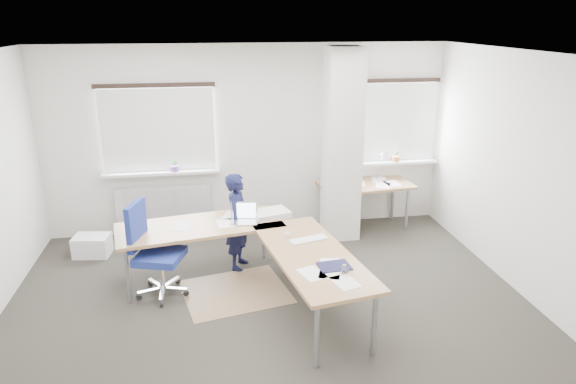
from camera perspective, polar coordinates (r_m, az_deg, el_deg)
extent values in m
plane|color=#2A2722|center=(5.96, -1.88, -13.00)|extent=(6.00, 6.00, 0.00)
cube|color=beige|center=(7.75, -4.43, 5.80)|extent=(6.00, 0.04, 2.80)
cube|color=beige|center=(3.14, 4.05, -15.12)|extent=(6.00, 0.04, 2.80)
cube|color=beige|center=(6.44, 25.48, 1.25)|extent=(0.04, 5.00, 2.80)
cube|color=white|center=(5.07, -2.23, 14.93)|extent=(6.00, 5.00, 0.04)
cube|color=beige|center=(7.45, 6.01, 5.13)|extent=(0.50, 0.50, 2.78)
cube|color=white|center=(7.68, -14.21, 6.69)|extent=(1.60, 0.04, 1.20)
cube|color=white|center=(7.64, -14.24, 6.63)|extent=(1.60, 0.02, 1.20)
cube|color=white|center=(7.76, -13.89, 2.11)|extent=(1.70, 0.20, 0.04)
cube|color=white|center=(8.19, 11.94, 7.60)|extent=(1.20, 0.04, 1.20)
cube|color=white|center=(8.16, 12.04, 7.54)|extent=(1.20, 0.02, 1.20)
cube|color=white|center=(8.27, 11.82, 3.29)|extent=(1.30, 0.20, 0.04)
cube|color=silver|center=(7.95, -13.58, -1.51)|extent=(1.40, 0.10, 0.60)
cylinder|color=#693D86|center=(7.71, -12.45, 2.58)|extent=(0.12, 0.12, 0.08)
imported|color=#275F26|center=(7.70, -12.47, 2.88)|extent=(0.09, 0.06, 0.17)
cylinder|color=#AC6842|center=(8.24, 11.89, 3.65)|extent=(0.12, 0.12, 0.08)
imported|color=#275F26|center=(8.23, 11.91, 3.94)|extent=(0.09, 0.07, 0.17)
cube|color=#826547|center=(6.35, -5.87, -10.94)|extent=(1.40, 1.25, 0.01)
cube|color=white|center=(7.65, -20.92, -5.58)|extent=(0.52, 0.40, 0.29)
cube|color=#9B7043|center=(6.41, -9.78, -3.77)|extent=(2.11, 1.14, 0.04)
cube|color=#9B7043|center=(5.59, 2.63, -7.01)|extent=(1.14, 2.11, 0.04)
cylinder|color=#98979D|center=(6.22, -17.37, -8.83)|extent=(0.05, 0.05, 0.69)
cylinder|color=#98979D|center=(6.76, -17.62, -6.55)|extent=(0.05, 0.05, 0.69)
cylinder|color=#98979D|center=(7.00, -2.76, -4.74)|extent=(0.05, 0.05, 0.69)
cylinder|color=#98979D|center=(4.95, 3.23, -15.63)|extent=(0.05, 0.05, 0.69)
cylinder|color=#98979D|center=(5.18, 9.57, -14.20)|extent=(0.05, 0.05, 0.69)
cylinder|color=#98979D|center=(6.60, 2.09, -6.26)|extent=(0.05, 0.05, 0.69)
cube|color=#B7B7BC|center=(6.39, -4.91, -3.34)|extent=(0.36, 0.27, 0.01)
cube|color=#B7B7BC|center=(6.46, -4.88, -2.03)|extent=(0.33, 0.09, 0.22)
cube|color=silver|center=(6.46, -4.88, -2.03)|extent=(0.29, 0.07, 0.19)
cube|color=white|center=(5.88, 2.33, -5.30)|extent=(0.46, 0.25, 0.02)
cube|color=black|center=(5.31, 5.16, -8.20)|extent=(0.34, 0.27, 0.01)
cube|color=silver|center=(6.57, -1.93, -2.40)|extent=(0.52, 0.43, 0.07)
imported|color=white|center=(5.94, -0.08, -4.79)|extent=(0.07, 0.07, 0.07)
cylinder|color=silver|center=(5.16, 6.30, -8.60)|extent=(0.07, 0.07, 0.10)
cube|color=#9B7043|center=(7.94, 8.60, 0.80)|extent=(1.46, 0.83, 0.04)
cylinder|color=#98979D|center=(7.64, 5.04, -2.72)|extent=(0.05, 0.05, 0.69)
cylinder|color=#98979D|center=(8.10, 13.08, -1.87)|extent=(0.05, 0.05, 0.69)
cylinder|color=#98979D|center=(8.08, 3.86, -1.46)|extent=(0.05, 0.05, 0.69)
cylinder|color=#98979D|center=(8.52, 11.55, -0.72)|extent=(0.05, 0.05, 0.69)
cube|color=#B7B7BC|center=(7.89, 6.78, 0.96)|extent=(0.40, 0.37, 0.01)
cube|color=#B7B7BC|center=(7.93, 6.20, 1.93)|extent=(0.31, 0.21, 0.22)
cube|color=silver|center=(7.93, 6.20, 1.93)|extent=(0.26, 0.18, 0.19)
cylinder|color=silver|center=(8.27, 10.17, 1.67)|extent=(0.10, 0.10, 0.02)
cylinder|color=silver|center=(8.22, 10.25, 2.93)|extent=(0.02, 0.16, 0.38)
cylinder|color=silver|center=(8.05, 10.62, 4.20)|extent=(0.02, 0.29, 0.13)
cone|color=silver|center=(7.93, 10.94, 3.81)|extent=(0.14, 0.16, 0.17)
cube|color=navy|center=(6.20, -14.04, -6.95)|extent=(0.64, 0.64, 0.09)
cube|color=navy|center=(6.15, -16.50, -3.58)|extent=(0.20, 0.44, 0.55)
cylinder|color=silver|center=(6.29, -13.89, -8.66)|extent=(0.07, 0.07, 0.37)
cylinder|color=black|center=(6.32, -11.25, -11.00)|extent=(0.07, 0.05, 0.07)
cylinder|color=black|center=(6.60, -12.11, -9.67)|extent=(0.07, 0.07, 0.07)
cylinder|color=black|center=(6.63, -15.05, -9.78)|extent=(0.07, 0.07, 0.07)
cylinder|color=black|center=(6.37, -16.23, -11.18)|extent=(0.07, 0.05, 0.07)
cylinder|color=black|center=(6.17, -13.87, -12.01)|extent=(0.03, 0.07, 0.07)
imported|color=black|center=(6.67, -5.54, -3.27)|extent=(0.45, 0.55, 1.29)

